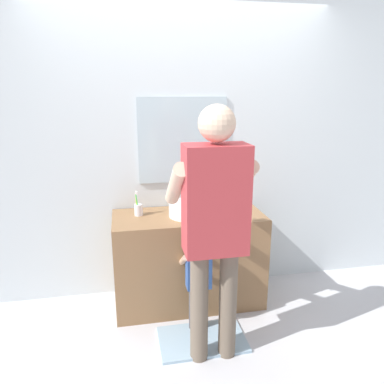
% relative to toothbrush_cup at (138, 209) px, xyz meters
% --- Properties ---
extents(ground_plane, '(14.00, 14.00, 0.00)m').
position_rel_toothbrush_cup_xyz_m(ground_plane, '(0.41, -0.37, -0.86)').
color(ground_plane, silver).
extents(back_wall, '(4.40, 0.10, 2.70)m').
position_rel_toothbrush_cup_xyz_m(back_wall, '(0.41, 0.25, 0.49)').
color(back_wall, silver).
rests_on(back_wall, ground).
extents(vanity_cabinet, '(1.25, 0.54, 0.81)m').
position_rel_toothbrush_cup_xyz_m(vanity_cabinet, '(0.41, -0.07, -0.46)').
color(vanity_cabinet, olive).
rests_on(vanity_cabinet, ground).
extents(sink_basin, '(0.33, 0.33, 0.11)m').
position_rel_toothbrush_cup_xyz_m(sink_basin, '(0.41, -0.09, 0.00)').
color(sink_basin, white).
rests_on(sink_basin, vanity_cabinet).
extents(faucet, '(0.18, 0.14, 0.18)m').
position_rel_toothbrush_cup_xyz_m(faucet, '(0.41, 0.11, 0.03)').
color(faucet, '#B7BABF').
rests_on(faucet, vanity_cabinet).
extents(toothbrush_cup, '(0.07, 0.07, 0.21)m').
position_rel_toothbrush_cup_xyz_m(toothbrush_cup, '(0.00, 0.00, 0.00)').
color(toothbrush_cup, silver).
rests_on(toothbrush_cup, vanity_cabinet).
extents(bath_mat, '(0.64, 0.40, 0.02)m').
position_rel_toothbrush_cup_xyz_m(bath_mat, '(0.41, -0.62, -0.85)').
color(bath_mat, '#99B7CC').
rests_on(bath_mat, ground).
extents(child_toddler, '(0.25, 0.25, 0.80)m').
position_rel_toothbrush_cup_xyz_m(child_toddler, '(0.41, -0.47, -0.38)').
color(child_toddler, '#47474C').
rests_on(child_toddler, ground).
extents(adult_parent, '(0.54, 0.56, 1.73)m').
position_rel_toothbrush_cup_xyz_m(adult_parent, '(0.45, -0.77, 0.18)').
color(adult_parent, '#6B5B4C').
rests_on(adult_parent, ground).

